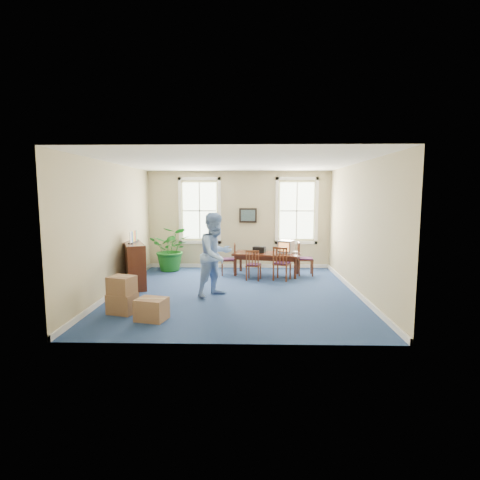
{
  "coord_description": "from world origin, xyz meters",
  "views": [
    {
      "loc": [
        0.34,
        -9.12,
        2.44
      ],
      "look_at": [
        0.1,
        0.6,
        1.25
      ],
      "focal_mm": 28.0,
      "sensor_mm": 36.0,
      "label": 1
    }
  ],
  "objects_px": {
    "crt_tv": "(286,247)",
    "man": "(216,255)",
    "conference_table": "(267,264)",
    "cardboard_boxes": "(133,293)",
    "credenza": "(134,263)",
    "potted_plant": "(172,249)",
    "chair_near_left": "(254,265)"
  },
  "relations": [
    {
      "from": "conference_table",
      "to": "credenza",
      "type": "height_order",
      "value": "credenza"
    },
    {
      "from": "potted_plant",
      "to": "cardboard_boxes",
      "type": "relative_size",
      "value": 0.99
    },
    {
      "from": "man",
      "to": "potted_plant",
      "type": "height_order",
      "value": "man"
    },
    {
      "from": "crt_tv",
      "to": "man",
      "type": "bearing_deg",
      "value": -103.76
    },
    {
      "from": "chair_near_left",
      "to": "cardboard_boxes",
      "type": "xyz_separation_m",
      "value": [
        -2.54,
        -3.0,
        -0.03
      ]
    },
    {
      "from": "conference_table",
      "to": "cardboard_boxes",
      "type": "height_order",
      "value": "cardboard_boxes"
    },
    {
      "from": "conference_table",
      "to": "crt_tv",
      "type": "relative_size",
      "value": 4.33
    },
    {
      "from": "chair_near_left",
      "to": "cardboard_boxes",
      "type": "relative_size",
      "value": 0.62
    },
    {
      "from": "chair_near_left",
      "to": "man",
      "type": "height_order",
      "value": "man"
    },
    {
      "from": "potted_plant",
      "to": "credenza",
      "type": "bearing_deg",
      "value": -106.71
    },
    {
      "from": "credenza",
      "to": "potted_plant",
      "type": "xyz_separation_m",
      "value": [
        0.6,
        2.01,
        0.09
      ]
    },
    {
      "from": "credenza",
      "to": "cardboard_boxes",
      "type": "height_order",
      "value": "credenza"
    },
    {
      "from": "crt_tv",
      "to": "man",
      "type": "height_order",
      "value": "man"
    },
    {
      "from": "conference_table",
      "to": "man",
      "type": "relative_size",
      "value": 0.99
    },
    {
      "from": "chair_near_left",
      "to": "cardboard_boxes",
      "type": "distance_m",
      "value": 3.93
    },
    {
      "from": "crt_tv",
      "to": "cardboard_boxes",
      "type": "relative_size",
      "value": 0.32
    },
    {
      "from": "conference_table",
      "to": "man",
      "type": "xyz_separation_m",
      "value": [
        -1.33,
        -2.4,
        0.67
      ]
    },
    {
      "from": "conference_table",
      "to": "credenza",
      "type": "xyz_separation_m",
      "value": [
        -3.63,
        -1.44,
        0.28
      ]
    },
    {
      "from": "man",
      "to": "potted_plant",
      "type": "bearing_deg",
      "value": 71.55
    },
    {
      "from": "crt_tv",
      "to": "potted_plant",
      "type": "relative_size",
      "value": 0.32
    },
    {
      "from": "conference_table",
      "to": "chair_near_left",
      "type": "distance_m",
      "value": 0.8
    },
    {
      "from": "chair_near_left",
      "to": "potted_plant",
      "type": "relative_size",
      "value": 0.62
    },
    {
      "from": "chair_near_left",
      "to": "man",
      "type": "distance_m",
      "value": 2.04
    },
    {
      "from": "man",
      "to": "credenza",
      "type": "bearing_deg",
      "value": 109.22
    },
    {
      "from": "conference_table",
      "to": "chair_near_left",
      "type": "relative_size",
      "value": 2.25
    },
    {
      "from": "crt_tv",
      "to": "potted_plant",
      "type": "distance_m",
      "value": 3.65
    },
    {
      "from": "cardboard_boxes",
      "to": "potted_plant",
      "type": "bearing_deg",
      "value": 91.07
    },
    {
      "from": "crt_tv",
      "to": "cardboard_boxes",
      "type": "distance_m",
      "value": 5.15
    },
    {
      "from": "conference_table",
      "to": "man",
      "type": "bearing_deg",
      "value": -107.25
    },
    {
      "from": "credenza",
      "to": "chair_near_left",
      "type": "bearing_deg",
      "value": -10.31
    },
    {
      "from": "conference_table",
      "to": "potted_plant",
      "type": "height_order",
      "value": "potted_plant"
    },
    {
      "from": "man",
      "to": "cardboard_boxes",
      "type": "relative_size",
      "value": 1.41
    }
  ]
}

